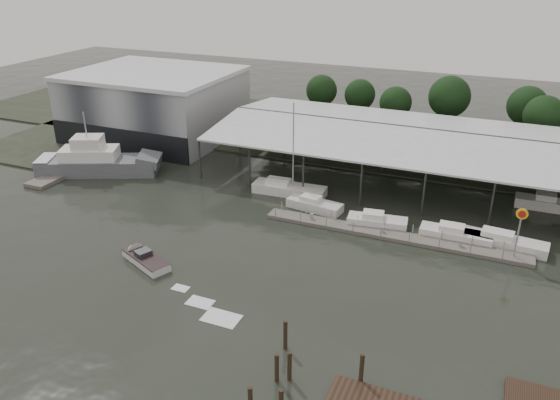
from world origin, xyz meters
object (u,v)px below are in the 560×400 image
at_px(white_sailboat, 288,189).
at_px(speedboat_underway, 143,258).
at_px(grey_trawler, 99,162).
at_px(shell_fuel_sign, 520,224).

xyz_separation_m(white_sailboat, speedboat_underway, (-6.87, -20.61, -0.25)).
bearing_deg(grey_trawler, shell_fuel_sign, -27.19).
distance_m(grey_trawler, speedboat_underway, 26.00).
bearing_deg(shell_fuel_sign, white_sailboat, 166.65).
height_order(grey_trawler, white_sailboat, white_sailboat).
height_order(shell_fuel_sign, grey_trawler, grey_trawler).
relative_size(white_sailboat, speedboat_underway, 0.72).
relative_size(grey_trawler, white_sailboat, 1.41).
relative_size(shell_fuel_sign, speedboat_underway, 0.34).
xyz_separation_m(shell_fuel_sign, grey_trawler, (-52.73, 2.81, -2.35)).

